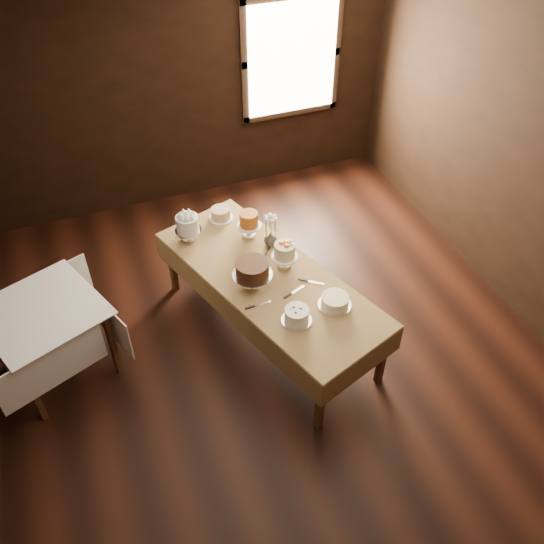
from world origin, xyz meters
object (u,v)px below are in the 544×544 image
Objects in this scene: side_table at (44,318)px; cake_server_a at (298,290)px; cake_chocolate at (252,274)px; cake_flowers at (285,256)px; flower_vase at (271,239)px; cake_swirl at (297,316)px; cake_server_e at (263,304)px; cake_speckled at (221,214)px; cake_server_c at (242,263)px; cake_meringue at (188,229)px; cake_cream at (335,301)px; display_table at (269,280)px; cake_server_d at (269,248)px; cake_caramel at (249,225)px; cake_server_b at (316,283)px.

cake_server_a is at bearing -13.20° from side_table.
cake_chocolate is 0.42m from cake_server_a.
cake_flowers reaches higher than flower_vase.
cake_swirl is 0.35m from cake_server_e.
cake_speckled is 1.14× the size of cake_server_c.
cake_chocolate is at bearing -66.06° from cake_meringue.
cake_meringue is 1.01× the size of cake_cream.
cake_server_d reaches higher than display_table.
side_table is 1.96m from cake_speckled.
cake_server_d is (0.32, 0.42, -0.11)m from cake_chocolate.
cake_speckled is 0.41m from cake_caramel.
cake_speckled is at bearing 116.68° from cake_caramel.
cake_server_b is 0.65m from cake_server_d.
cake_speckled reaches higher than cake_cream.
cake_server_b is 1.00× the size of cake_server_d.
display_table is at bearing -162.57° from cake_server_d.
cake_caramel reaches higher than cake_flowers.
cake_swirl is at bearing -103.63° from cake_flowers.
cake_meringue reaches higher than cake_server_b.
cake_swirl is 0.38m from cake_server_a.
cake_server_d is at bearing 71.92° from cake_server_a.
cake_server_e is at bearing -134.18° from cake_server_b.
cake_swirl is at bearing -83.87° from cake_speckled.
cake_server_e is (0.00, -0.57, 0.00)m from cake_server_c.
cake_server_c is 1.00× the size of cake_server_d.
side_table reaches higher than cake_server_d.
side_table is at bearing 157.04° from cake_swirl.
cake_chocolate is 1.34× the size of cake_cream.
cake_swirl is at bearing -70.89° from cake_chocolate.
flower_vase reaches higher than cake_speckled.
cake_server_a is at bearing -92.12° from cake_flowers.
cake_server_a is 0.19m from cake_server_b.
cake_caramel is 2.08× the size of flower_vase.
cake_server_d is 0.76m from cake_server_e.
cake_swirl is 0.96× the size of cake_cream.
cake_speckled is 1.30m from cake_server_e.
cake_chocolate is at bearing 87.55° from cake_server_e.
cake_chocolate is at bearing 127.25° from cake_server_a.
cake_server_b is 0.69m from flower_vase.
cake_cream is at bearing -54.12° from display_table.
cake_meringue reaches higher than cake_cream.
cake_server_b is at bearing -13.74° from cake_server_a.
cake_server_c is 1.81× the size of flower_vase.
cake_server_e is (0.36, -1.09, -0.12)m from cake_meringue.
cake_server_c is at bearing 148.92° from cake_server_d.
cake_swirl is at bearing -22.96° from side_table.
cake_speckled is (0.39, 0.21, -0.07)m from cake_meringue.
cake_cream reaches higher than cake_server_d.
cake_server_e is at bearing 124.16° from cake_swirl.
cake_server_c is (-0.00, 0.30, -0.11)m from cake_chocolate.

